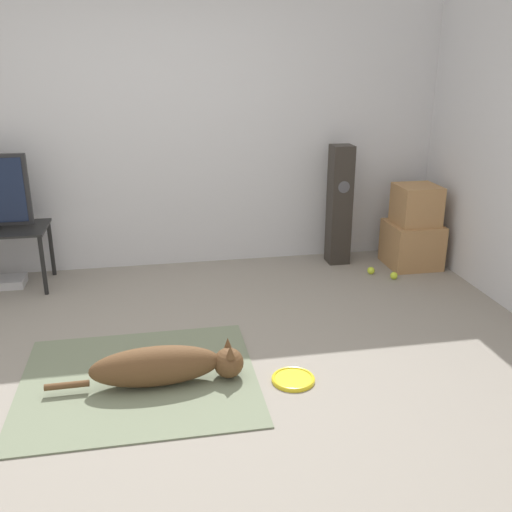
{
  "coord_description": "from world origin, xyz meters",
  "views": [
    {
      "loc": [
        -0.12,
        -3.11,
        1.89
      ],
      "look_at": [
        0.63,
        0.88,
        0.45
      ],
      "focal_mm": 40.0,
      "sensor_mm": 36.0,
      "label": 1
    }
  ],
  "objects_px": {
    "frisbee": "(293,379)",
    "cardboard_box_upper": "(416,205)",
    "cardboard_box_lower": "(412,244)",
    "game_console": "(5,282)",
    "tennis_ball_near_speaker": "(371,271)",
    "dog": "(166,366)",
    "tennis_ball_by_boxes": "(394,276)",
    "floor_speaker": "(339,205)"
  },
  "relations": [
    {
      "from": "dog",
      "to": "tennis_ball_near_speaker",
      "type": "distance_m",
      "value": 2.44
    },
    {
      "from": "dog",
      "to": "floor_speaker",
      "type": "bearing_deg",
      "value": 48.16
    },
    {
      "from": "cardboard_box_lower",
      "to": "tennis_ball_near_speaker",
      "type": "bearing_deg",
      "value": -160.96
    },
    {
      "from": "cardboard_box_upper",
      "to": "dog",
      "type": "bearing_deg",
      "value": -144.66
    },
    {
      "from": "dog",
      "to": "tennis_ball_near_speaker",
      "type": "xyz_separation_m",
      "value": [
        1.9,
        1.52,
        -0.1
      ]
    },
    {
      "from": "cardboard_box_lower",
      "to": "game_console",
      "type": "distance_m",
      "value": 3.67
    },
    {
      "from": "frisbee",
      "to": "tennis_ball_near_speaker",
      "type": "relative_size",
      "value": 4.04
    },
    {
      "from": "cardboard_box_lower",
      "to": "cardboard_box_upper",
      "type": "bearing_deg",
      "value": -58.3
    },
    {
      "from": "tennis_ball_near_speaker",
      "to": "game_console",
      "type": "relative_size",
      "value": 0.2
    },
    {
      "from": "game_console",
      "to": "frisbee",
      "type": "bearing_deg",
      "value": -43.01
    },
    {
      "from": "floor_speaker",
      "to": "tennis_ball_near_speaker",
      "type": "height_order",
      "value": "floor_speaker"
    },
    {
      "from": "frisbee",
      "to": "floor_speaker",
      "type": "relative_size",
      "value": 0.24
    },
    {
      "from": "dog",
      "to": "tennis_ball_near_speaker",
      "type": "height_order",
      "value": "dog"
    },
    {
      "from": "dog",
      "to": "tennis_ball_near_speaker",
      "type": "bearing_deg",
      "value": 38.72
    },
    {
      "from": "tennis_ball_by_boxes",
      "to": "game_console",
      "type": "xyz_separation_m",
      "value": [
        -3.37,
        0.47,
        0.0
      ]
    },
    {
      "from": "tennis_ball_by_boxes",
      "to": "cardboard_box_upper",
      "type": "bearing_deg",
      "value": 45.07
    },
    {
      "from": "dog",
      "to": "frisbee",
      "type": "height_order",
      "value": "dog"
    },
    {
      "from": "dog",
      "to": "cardboard_box_lower",
      "type": "bearing_deg",
      "value": 35.52
    },
    {
      "from": "tennis_ball_by_boxes",
      "to": "tennis_ball_near_speaker",
      "type": "distance_m",
      "value": 0.22
    },
    {
      "from": "dog",
      "to": "tennis_ball_by_boxes",
      "type": "height_order",
      "value": "dog"
    },
    {
      "from": "floor_speaker",
      "to": "cardboard_box_upper",
      "type": "bearing_deg",
      "value": -18.76
    },
    {
      "from": "floor_speaker",
      "to": "tennis_ball_near_speaker",
      "type": "bearing_deg",
      "value": -61.56
    },
    {
      "from": "cardboard_box_lower",
      "to": "tennis_ball_near_speaker",
      "type": "relative_size",
      "value": 7.01
    },
    {
      "from": "dog",
      "to": "cardboard_box_upper",
      "type": "height_order",
      "value": "cardboard_box_upper"
    },
    {
      "from": "frisbee",
      "to": "floor_speaker",
      "type": "bearing_deg",
      "value": 64.91
    },
    {
      "from": "game_console",
      "to": "tennis_ball_by_boxes",
      "type": "bearing_deg",
      "value": -7.91
    },
    {
      "from": "game_console",
      "to": "floor_speaker",
      "type": "bearing_deg",
      "value": 1.19
    },
    {
      "from": "frisbee",
      "to": "cardboard_box_upper",
      "type": "xyz_separation_m",
      "value": [
        1.6,
        1.77,
        0.58
      ]
    },
    {
      "from": "cardboard_box_upper",
      "to": "game_console",
      "type": "bearing_deg",
      "value": 177.48
    },
    {
      "from": "floor_speaker",
      "to": "tennis_ball_near_speaker",
      "type": "distance_m",
      "value": 0.68
    },
    {
      "from": "dog",
      "to": "floor_speaker",
      "type": "height_order",
      "value": "floor_speaker"
    },
    {
      "from": "frisbee",
      "to": "cardboard_box_lower",
      "type": "distance_m",
      "value": 2.4
    },
    {
      "from": "cardboard_box_lower",
      "to": "cardboard_box_upper",
      "type": "xyz_separation_m",
      "value": [
        0.0,
        -0.01,
        0.39
      ]
    },
    {
      "from": "cardboard_box_lower",
      "to": "tennis_ball_near_speaker",
      "type": "height_order",
      "value": "cardboard_box_lower"
    },
    {
      "from": "cardboard_box_upper",
      "to": "tennis_ball_by_boxes",
      "type": "distance_m",
      "value": 0.71
    },
    {
      "from": "tennis_ball_by_boxes",
      "to": "game_console",
      "type": "bearing_deg",
      "value": 172.09
    },
    {
      "from": "tennis_ball_by_boxes",
      "to": "game_console",
      "type": "height_order",
      "value": "game_console"
    },
    {
      "from": "cardboard_box_lower",
      "to": "floor_speaker",
      "type": "height_order",
      "value": "floor_speaker"
    },
    {
      "from": "tennis_ball_near_speaker",
      "to": "game_console",
      "type": "distance_m",
      "value": 3.23
    },
    {
      "from": "floor_speaker",
      "to": "tennis_ball_by_boxes",
      "type": "bearing_deg",
      "value": -56.16
    },
    {
      "from": "cardboard_box_lower",
      "to": "tennis_ball_near_speaker",
      "type": "xyz_separation_m",
      "value": [
        -0.45,
        -0.16,
        -0.17
      ]
    },
    {
      "from": "cardboard_box_upper",
      "to": "tennis_ball_by_boxes",
      "type": "relative_size",
      "value": 5.61
    }
  ]
}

